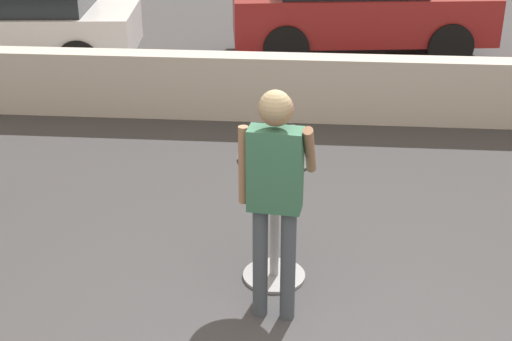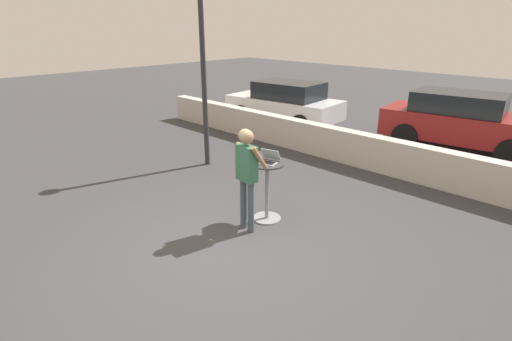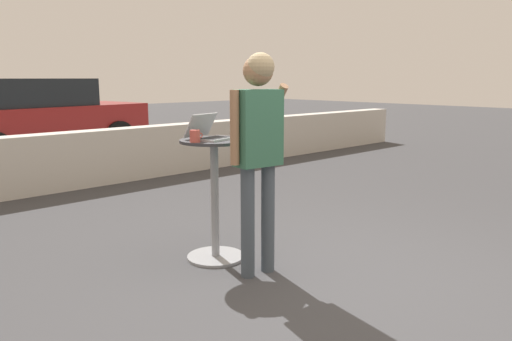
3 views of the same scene
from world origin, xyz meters
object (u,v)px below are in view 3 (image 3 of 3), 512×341
Objects in this scene: laptop at (210,133)px; parked_car_near_street at (36,118)px; cafe_table at (215,194)px; standing_person at (258,136)px; coffee_mug at (195,136)px.

parked_car_near_street reaches higher than laptop.
laptop is 6.72m from parked_car_near_street.
standing_person is (0.03, -0.52, 0.54)m from cafe_table.
coffee_mug is at bearing -99.82° from parked_car_near_street.
cafe_table is at bearing -66.97° from laptop.
standing_person is 0.41× the size of parked_car_near_street.
cafe_table is 2.62× the size of laptop.
cafe_table is 0.60× the size of standing_person.
laptop is 3.33× the size of coffee_mug.
standing_person is at bearing -87.14° from cafe_table.
parked_car_near_street is at bearing 82.80° from standing_person.
standing_person is at bearing -61.68° from coffee_mug.
coffee_mug is at bearing -169.54° from cafe_table.
parked_car_near_street is (1.16, 6.72, -0.30)m from coffee_mug.
cafe_table is at bearing 92.86° from standing_person.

